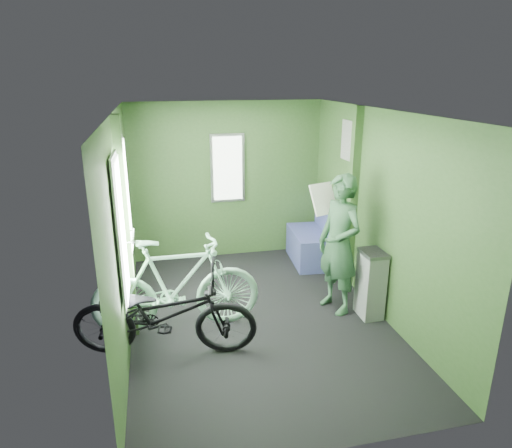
% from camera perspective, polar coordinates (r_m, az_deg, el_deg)
% --- Properties ---
extents(room, '(4.00, 4.02, 2.31)m').
position_cam_1_polar(room, '(4.80, -0.27, 3.56)').
color(room, black).
rests_on(room, ground).
extents(bicycle_black, '(1.90, 1.11, 1.03)m').
position_cam_1_polar(bicycle_black, '(4.78, -11.05, -15.83)').
color(bicycle_black, black).
rests_on(bicycle_black, ground).
extents(bicycle_mint, '(1.78, 0.55, 1.09)m').
position_cam_1_polar(bicycle_mint, '(5.18, -9.59, -12.86)').
color(bicycle_mint, '#91D4AF').
rests_on(bicycle_mint, ground).
extents(passenger, '(0.57, 0.76, 1.62)m').
position_cam_1_polar(passenger, '(5.26, 10.35, -2.50)').
color(passenger, '#305939').
rests_on(passenger, ground).
extents(waste_box, '(0.23, 0.33, 0.79)m').
position_cam_1_polar(waste_box, '(5.36, 14.14, -7.27)').
color(waste_box, gray).
rests_on(waste_box, ground).
extents(bench_seat, '(0.58, 0.96, 0.98)m').
position_cam_1_polar(bench_seat, '(6.76, 6.98, -2.36)').
color(bench_seat, navy).
rests_on(bench_seat, ground).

